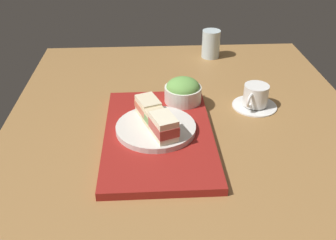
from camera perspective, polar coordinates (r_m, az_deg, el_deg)
The scene contains 9 objects.
ground_plane at distance 98.14cm, azimuth 3.18°, elevation -4.52°, with size 140.00×100.00×3.00cm, color olive.
serving_tray at distance 99.16cm, azimuth -1.41°, elevation -2.27°, with size 44.86×27.69×2.05cm, color maroon.
sandwich_plate at distance 98.83cm, azimuth -1.81°, elevation -1.18°, with size 20.62×20.62×1.48cm, color silver.
sandwich_near at distance 101.59cm, azimuth -2.95°, elevation 1.90°, with size 8.89×7.48×4.95cm.
sandwich_middle at distance 97.25cm, azimuth -1.84°, elevation 0.29°, with size 8.80×7.27×4.47cm.
sandwich_far at distance 92.54cm, azimuth -0.64°, elevation -1.00°, with size 8.86×7.42×5.79cm.
salad_bowl at distance 111.16cm, azimuth 2.14°, elevation 4.37°, with size 10.70×10.70×7.20cm.
coffee_cup at distance 115.32cm, azimuth 12.84°, elevation 3.25°, with size 13.10×13.10×6.94cm.
drinking_glass at distance 147.56cm, azimuth 6.39°, elevation 11.16°, with size 6.77×6.77×10.27cm, color silver.
Camera 1 is at (78.63, -9.86, 56.40)cm, focal length 41.06 mm.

